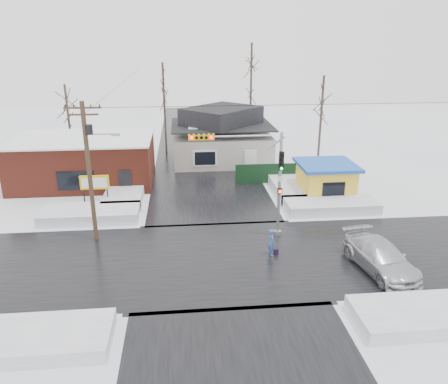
{
  "coord_description": "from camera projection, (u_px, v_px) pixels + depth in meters",
  "views": [
    {
      "loc": [
        -2.19,
        -23.21,
        12.56
      ],
      "look_at": [
        0.44,
        3.52,
        3.0
      ],
      "focal_mm": 35.0,
      "sensor_mm": 36.0,
      "label": 1
    }
  ],
  "objects": [
    {
      "name": "brick_building",
      "position": [
        85.0,
        160.0,
        39.46
      ],
      "size": [
        12.2,
        8.2,
        4.12
      ],
      "color": "maroon",
      "rests_on": "ground"
    },
    {
      "name": "snowbank_nside_w",
      "position": [
        126.0,
        190.0,
        36.65
      ],
      "size": [
        3.0,
        8.0,
        0.8
      ],
      "primitive_type": "cube",
      "color": "white",
      "rests_on": "ground"
    },
    {
      "name": "tree_far_mid",
      "position": [
        251.0,
        65.0,
        49.78
      ],
      "size": [
        3.0,
        3.0,
        12.0
      ],
      "color": "#332821",
      "rests_on": "ground"
    },
    {
      "name": "road_ew",
      "position": [
        222.0,
        259.0,
        26.17
      ],
      "size": [
        120.0,
        10.0,
        0.02
      ],
      "primitive_type": "cube",
      "color": "black",
      "rests_on": "ground"
    },
    {
      "name": "utility_pole",
      "position": [
        90.0,
        164.0,
        27.01
      ],
      "size": [
        3.15,
        0.44,
        9.0
      ],
      "color": "#382619",
      "rests_on": "ground"
    },
    {
      "name": "snowbank_ne",
      "position": [
        330.0,
        205.0,
        33.44
      ],
      "size": [
        7.0,
        3.0,
        0.8
      ],
      "primitive_type": "cube",
      "color": "white",
      "rests_on": "ground"
    },
    {
      "name": "snowbank_se",
      "position": [
        429.0,
        315.0,
        20.33
      ],
      "size": [
        7.0,
        3.0,
        0.7
      ],
      "primitive_type": "cube",
      "color": "white",
      "rests_on": "ground"
    },
    {
      "name": "snowbank_nside_e",
      "position": [
        289.0,
        185.0,
        37.94
      ],
      "size": [
        3.0,
        8.0,
        0.8
      ],
      "primitive_type": "cube",
      "color": "white",
      "rests_on": "ground"
    },
    {
      "name": "snowbank_nw",
      "position": [
        91.0,
        214.0,
        31.77
      ],
      "size": [
        7.0,
        3.0,
        0.8
      ],
      "primitive_type": "cube",
      "color": "white",
      "rests_on": "ground"
    },
    {
      "name": "fence",
      "position": [
        279.0,
        173.0,
        39.6
      ],
      "size": [
        8.0,
        0.12,
        1.8
      ],
      "primitive_type": "cube",
      "color": "black",
      "rests_on": "ground"
    },
    {
      "name": "marquee_sign",
      "position": [
        95.0,
        183.0,
        33.6
      ],
      "size": [
        2.2,
        0.21,
        2.55
      ],
      "color": "black",
      "rests_on": "ground"
    },
    {
      "name": "shopping_bag",
      "position": [
        276.0,
        252.0,
        26.63
      ],
      "size": [
        0.3,
        0.16,
        0.35
      ],
      "primitive_type": "cube",
      "rotation": [
        0.0,
        0.0,
        0.17
      ],
      "color": "black",
      "rests_on": "ground"
    },
    {
      "name": "ground",
      "position": [
        222.0,
        259.0,
        26.18
      ],
      "size": [
        120.0,
        120.0,
        0.0
      ],
      "primitive_type": "plane",
      "color": "white",
      "rests_on": "ground"
    },
    {
      "name": "tree_far_left",
      "position": [
        163.0,
        82.0,
        47.52
      ],
      "size": [
        3.0,
        3.0,
        10.0
      ],
      "color": "#332821",
      "rests_on": "ground"
    },
    {
      "name": "house",
      "position": [
        222.0,
        137.0,
        46.11
      ],
      "size": [
        10.4,
        8.4,
        5.76
      ],
      "color": "beige",
      "rests_on": "ground"
    },
    {
      "name": "road_ns",
      "position": [
        222.0,
        259.0,
        26.17
      ],
      "size": [
        10.0,
        120.0,
        0.02
      ],
      "primitive_type": "cube",
      "color": "black",
      "rests_on": "ground"
    },
    {
      "name": "kiosk",
      "position": [
        326.0,
        180.0,
        35.93
      ],
      "size": [
        4.6,
        4.6,
        2.88
      ],
      "color": "yellow",
      "rests_on": "ground"
    },
    {
      "name": "tree_far_right",
      "position": [
        323.0,
        94.0,
        43.63
      ],
      "size": [
        3.0,
        3.0,
        9.0
      ],
      "color": "#332821",
      "rests_on": "ground"
    },
    {
      "name": "traffic_signal",
      "position": [
        256.0,
        171.0,
        27.66
      ],
      "size": [
        6.05,
        0.68,
        7.0
      ],
      "color": "gray",
      "rests_on": "ground"
    },
    {
      "name": "pedestrian",
      "position": [
        271.0,
        242.0,
        26.38
      ],
      "size": [
        0.48,
        0.66,
        1.69
      ],
      "primitive_type": "imported",
      "rotation": [
        0.0,
        0.0,
        1.69
      ],
      "color": "#3B56A5",
      "rests_on": "ground"
    },
    {
      "name": "tree_far_west",
      "position": [
        66.0,
        100.0,
        45.25
      ],
      "size": [
        3.0,
        3.0,
        8.0
      ],
      "color": "#332821",
      "rests_on": "ground"
    },
    {
      "name": "car",
      "position": [
        381.0,
        258.0,
        24.62
      ],
      "size": [
        3.14,
        5.93,
        1.64
      ],
      "primitive_type": "imported",
      "rotation": [
        0.0,
        0.0,
        0.15
      ],
      "color": "silver",
      "rests_on": "ground"
    },
    {
      "name": "snowbank_sw",
      "position": [
        29.0,
        339.0,
        18.67
      ],
      "size": [
        7.0,
        3.0,
        0.7
      ],
      "primitive_type": "cube",
      "color": "white",
      "rests_on": "ground"
    }
  ]
}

